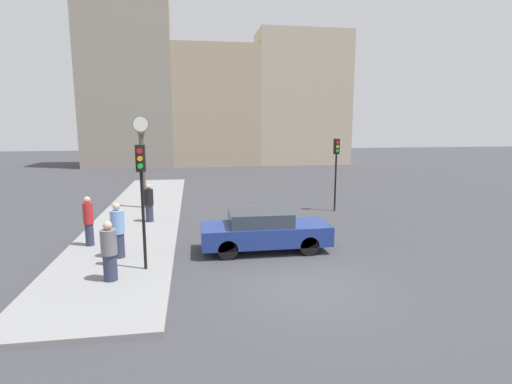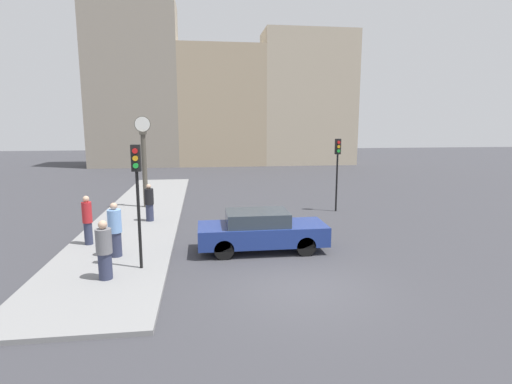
% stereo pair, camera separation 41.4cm
% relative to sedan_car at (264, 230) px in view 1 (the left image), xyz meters
% --- Properties ---
extents(ground_plane, '(120.00, 120.00, 0.00)m').
position_rel_sedan_car_xyz_m(ground_plane, '(0.61, -3.33, -0.72)').
color(ground_plane, '#38383D').
extents(sidewalk_corner, '(3.72, 23.29, 0.12)m').
position_rel_sedan_car_xyz_m(sidewalk_corner, '(-4.92, 6.31, -0.66)').
color(sidewalk_corner, gray).
rests_on(sidewalk_corner, ground_plane).
extents(building_row, '(27.77, 5.00, 16.41)m').
position_rel_sedan_car_xyz_m(building_row, '(0.11, 30.17, 6.50)').
color(building_row, gray).
rests_on(building_row, ground_plane).
extents(sedan_car, '(4.41, 1.71, 1.41)m').
position_rel_sedan_car_xyz_m(sedan_car, '(0.00, 0.00, 0.00)').
color(sedan_car, navy).
rests_on(sedan_car, ground_plane).
extents(traffic_light_near, '(0.26, 0.24, 3.66)m').
position_rel_sedan_car_xyz_m(traffic_light_near, '(-3.84, -1.53, 2.03)').
color(traffic_light_near, black).
rests_on(traffic_light_near, sidewalk_corner).
extents(traffic_light_far, '(0.26, 0.24, 3.64)m').
position_rel_sedan_car_xyz_m(traffic_light_far, '(4.69, 5.82, 1.89)').
color(traffic_light_far, black).
rests_on(traffic_light_far, ground_plane).
extents(street_clock, '(0.80, 0.32, 4.63)m').
position_rel_sedan_car_xyz_m(street_clock, '(-4.90, 7.61, 1.81)').
color(street_clock, '#4C473D').
rests_on(street_clock, sidewalk_corner).
extents(pedestrian_black_jacket, '(0.39, 0.39, 1.65)m').
position_rel_sedan_car_xyz_m(pedestrian_black_jacket, '(-4.32, 4.45, 0.21)').
color(pedestrian_black_jacket, '#2D334C').
rests_on(pedestrian_black_jacket, sidewalk_corner).
extents(pedestrian_red_top, '(0.34, 0.34, 1.76)m').
position_rel_sedan_car_xyz_m(pedestrian_red_top, '(-6.05, 1.16, 0.29)').
color(pedestrian_red_top, '#2D334C').
rests_on(pedestrian_red_top, sidewalk_corner).
extents(pedestrian_blue_stripe, '(0.43, 0.43, 1.77)m').
position_rel_sedan_car_xyz_m(pedestrian_blue_stripe, '(-4.80, -0.32, 0.27)').
color(pedestrian_blue_stripe, '#2D334C').
rests_on(pedestrian_blue_stripe, sidewalk_corner).
extents(pedestrian_grey_jacket, '(0.43, 0.43, 1.67)m').
position_rel_sedan_car_xyz_m(pedestrian_grey_jacket, '(-4.69, -2.27, 0.22)').
color(pedestrian_grey_jacket, '#2D334C').
rests_on(pedestrian_grey_jacket, sidewalk_corner).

